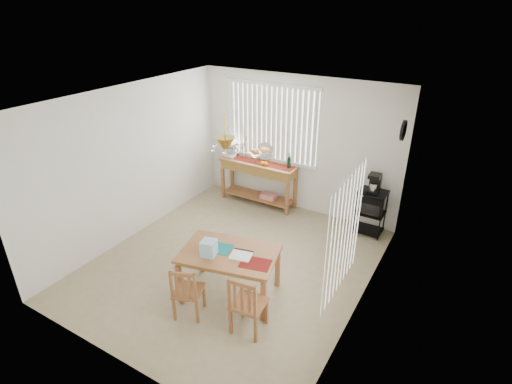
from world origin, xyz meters
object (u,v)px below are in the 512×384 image
Objects in this scene: chair_right at (247,305)px; wire_cart at (371,208)px; cart_items at (375,183)px; sideboard at (259,173)px; dining_table at (229,257)px; chair_left at (187,292)px.

wire_cart is at bearing 78.58° from chair_right.
sideboard is at bearing -179.95° from cart_items.
wire_cart is at bearing 65.14° from dining_table.
chair_left is (0.84, -3.26, -0.29)m from sideboard.
wire_cart is 1.04× the size of chair_left.
chair_left is at bearing -113.77° from cart_items.
dining_table is at bearing 140.44° from chair_right.
sideboard is 3.53m from chair_right.
chair_right is at bearing 10.90° from chair_left.
chair_left is (-1.44, -3.26, -0.11)m from wire_cart.
dining_table is at bearing -67.96° from sideboard.
cart_items is 3.62m from chair_left.
cart_items is at bearing 0.05° from sideboard.
chair_right reaches higher than dining_table.
chair_right reaches higher than chair_left.
cart_items is 3.22m from chair_right.
sideboard is 2.83m from dining_table.
cart_items is 0.39× the size of chair_right.
dining_table is at bearing -114.86° from wire_cart.
chair_left is at bearing -113.82° from wire_cart.
wire_cart is 0.56× the size of dining_table.
chair_left is at bearing -109.40° from dining_table.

